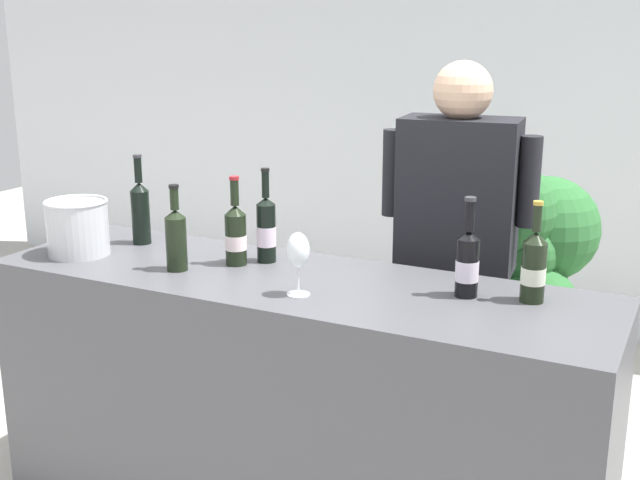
{
  "coord_description": "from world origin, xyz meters",
  "views": [
    {
      "loc": [
        1.26,
        -2.31,
        1.84
      ],
      "look_at": [
        0.11,
        0.0,
        1.15
      ],
      "focal_mm": 44.93,
      "sensor_mm": 36.0,
      "label": 1
    }
  ],
  "objects_px": {
    "ice_bucket": "(78,227)",
    "potted_shrub": "(526,267)",
    "wine_bottle_3": "(236,234)",
    "wine_bottle_5": "(534,266)",
    "person_server": "(454,290)",
    "wine_bottle_0": "(467,262)",
    "wine_bottle_4": "(176,237)",
    "wine_bottle_1": "(140,210)",
    "wine_glass": "(298,253)",
    "wine_bottle_2": "(266,229)"
  },
  "relations": [
    {
      "from": "wine_bottle_3",
      "to": "ice_bucket",
      "type": "height_order",
      "value": "wine_bottle_3"
    },
    {
      "from": "wine_bottle_1",
      "to": "wine_glass",
      "type": "bearing_deg",
      "value": -18.22
    },
    {
      "from": "potted_shrub",
      "to": "ice_bucket",
      "type": "bearing_deg",
      "value": -140.53
    },
    {
      "from": "wine_bottle_0",
      "to": "wine_bottle_1",
      "type": "bearing_deg",
      "value": 177.9
    },
    {
      "from": "wine_bottle_1",
      "to": "person_server",
      "type": "height_order",
      "value": "person_server"
    },
    {
      "from": "wine_bottle_0",
      "to": "wine_bottle_3",
      "type": "xyz_separation_m",
      "value": [
        -0.85,
        -0.03,
        0.0
      ]
    },
    {
      "from": "wine_bottle_4",
      "to": "wine_glass",
      "type": "xyz_separation_m",
      "value": [
        0.51,
        -0.05,
        0.02
      ]
    },
    {
      "from": "wine_bottle_3",
      "to": "ice_bucket",
      "type": "xyz_separation_m",
      "value": [
        -0.6,
        -0.16,
        -0.01
      ]
    },
    {
      "from": "ice_bucket",
      "to": "wine_bottle_3",
      "type": "bearing_deg",
      "value": 14.49
    },
    {
      "from": "wine_bottle_2",
      "to": "potted_shrub",
      "type": "xyz_separation_m",
      "value": [
        0.76,
        0.95,
        -0.3
      ]
    },
    {
      "from": "wine_bottle_2",
      "to": "person_server",
      "type": "xyz_separation_m",
      "value": [
        0.59,
        0.43,
        -0.28
      ]
    },
    {
      "from": "person_server",
      "to": "wine_glass",
      "type": "bearing_deg",
      "value": -112.94
    },
    {
      "from": "wine_bottle_1",
      "to": "wine_bottle_5",
      "type": "bearing_deg",
      "value": -0.25
    },
    {
      "from": "wine_glass",
      "to": "ice_bucket",
      "type": "bearing_deg",
      "value": 177.24
    },
    {
      "from": "wine_bottle_3",
      "to": "person_server",
      "type": "height_order",
      "value": "person_server"
    },
    {
      "from": "wine_bottle_4",
      "to": "ice_bucket",
      "type": "distance_m",
      "value": 0.45
    },
    {
      "from": "wine_bottle_0",
      "to": "wine_bottle_3",
      "type": "height_order",
      "value": "same"
    },
    {
      "from": "person_server",
      "to": "wine_bottle_4",
      "type": "bearing_deg",
      "value": -140.78
    },
    {
      "from": "wine_bottle_1",
      "to": "wine_bottle_2",
      "type": "bearing_deg",
      "value": 0.26
    },
    {
      "from": "wine_glass",
      "to": "ice_bucket",
      "type": "relative_size",
      "value": 0.88
    },
    {
      "from": "wine_bottle_0",
      "to": "potted_shrub",
      "type": "distance_m",
      "value": 1.04
    },
    {
      "from": "wine_glass",
      "to": "ice_bucket",
      "type": "height_order",
      "value": "ice_bucket"
    },
    {
      "from": "person_server",
      "to": "potted_shrub",
      "type": "height_order",
      "value": "person_server"
    },
    {
      "from": "wine_bottle_2",
      "to": "wine_bottle_3",
      "type": "distance_m",
      "value": 0.11
    },
    {
      "from": "wine_bottle_5",
      "to": "ice_bucket",
      "type": "distance_m",
      "value": 1.67
    },
    {
      "from": "wine_bottle_0",
      "to": "wine_glass",
      "type": "xyz_separation_m",
      "value": [
        -0.49,
        -0.23,
        0.03
      ]
    },
    {
      "from": "wine_bottle_0",
      "to": "wine_glass",
      "type": "bearing_deg",
      "value": -154.53
    },
    {
      "from": "wine_bottle_0",
      "to": "potted_shrub",
      "type": "bearing_deg",
      "value": 90.86
    },
    {
      "from": "ice_bucket",
      "to": "person_server",
      "type": "height_order",
      "value": "person_server"
    },
    {
      "from": "person_server",
      "to": "wine_bottle_3",
      "type": "bearing_deg",
      "value": -142.28
    },
    {
      "from": "ice_bucket",
      "to": "person_server",
      "type": "xyz_separation_m",
      "value": [
        1.27,
        0.67,
        -0.26
      ]
    },
    {
      "from": "wine_bottle_2",
      "to": "wine_bottle_5",
      "type": "bearing_deg",
      "value": -0.56
    },
    {
      "from": "ice_bucket",
      "to": "wine_bottle_0",
      "type": "bearing_deg",
      "value": 7.28
    },
    {
      "from": "wine_bottle_2",
      "to": "wine_bottle_0",
      "type": "bearing_deg",
      "value": -3.85
    },
    {
      "from": "wine_bottle_0",
      "to": "wine_bottle_3",
      "type": "distance_m",
      "value": 0.85
    },
    {
      "from": "wine_bottle_4",
      "to": "potted_shrub",
      "type": "relative_size",
      "value": 0.24
    },
    {
      "from": "potted_shrub",
      "to": "wine_bottle_3",
      "type": "bearing_deg",
      "value": -129.07
    },
    {
      "from": "wine_bottle_2",
      "to": "wine_bottle_3",
      "type": "relative_size",
      "value": 1.07
    },
    {
      "from": "wine_bottle_3",
      "to": "wine_bottle_5",
      "type": "relative_size",
      "value": 1.0
    },
    {
      "from": "wine_bottle_3",
      "to": "wine_bottle_4",
      "type": "height_order",
      "value": "wine_bottle_3"
    },
    {
      "from": "wine_bottle_0",
      "to": "potted_shrub",
      "type": "height_order",
      "value": "wine_bottle_0"
    },
    {
      "from": "ice_bucket",
      "to": "potted_shrub",
      "type": "distance_m",
      "value": 1.89
    },
    {
      "from": "wine_bottle_1",
      "to": "wine_glass",
      "type": "xyz_separation_m",
      "value": [
        0.86,
        -0.28,
        0.01
      ]
    },
    {
      "from": "wine_bottle_0",
      "to": "wine_bottle_5",
      "type": "xyz_separation_m",
      "value": [
        0.2,
        0.04,
        0.0
      ]
    },
    {
      "from": "wine_bottle_2",
      "to": "wine_bottle_4",
      "type": "height_order",
      "value": "wine_bottle_2"
    },
    {
      "from": "wine_bottle_3",
      "to": "wine_bottle_5",
      "type": "bearing_deg",
      "value": 3.93
    },
    {
      "from": "wine_bottle_0",
      "to": "wine_bottle_1",
      "type": "relative_size",
      "value": 0.91
    },
    {
      "from": "wine_bottle_4",
      "to": "wine_glass",
      "type": "distance_m",
      "value": 0.52
    },
    {
      "from": "wine_bottle_5",
      "to": "potted_shrub",
      "type": "xyz_separation_m",
      "value": [
        -0.22,
        0.96,
        -0.29
      ]
    },
    {
      "from": "potted_shrub",
      "to": "person_server",
      "type": "bearing_deg",
      "value": -108.21
    }
  ]
}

